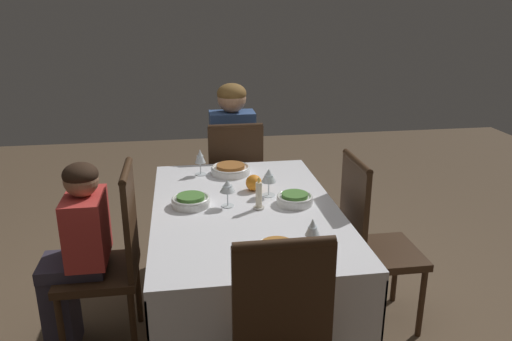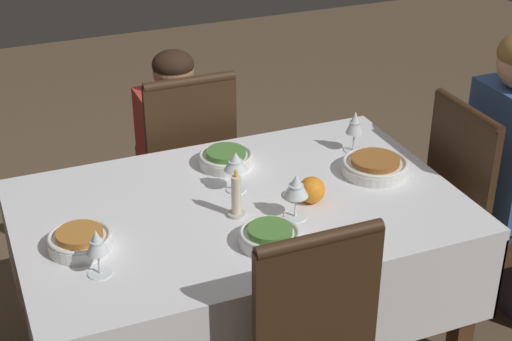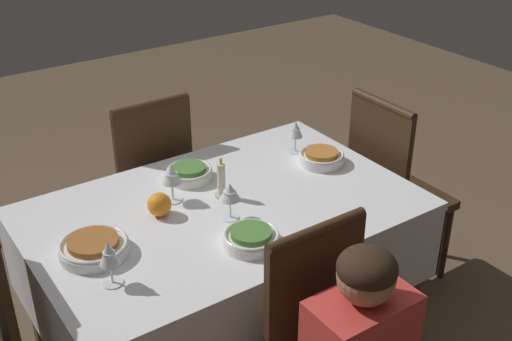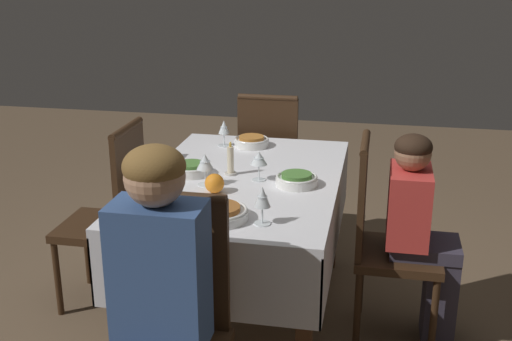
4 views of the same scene
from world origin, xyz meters
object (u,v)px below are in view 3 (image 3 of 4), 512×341
at_px(bowl_west, 94,247).
at_px(bowl_north, 189,173).
at_px(bowl_east, 321,157).
at_px(wine_glass_south, 230,193).
at_px(dining_table, 224,229).
at_px(wine_glass_north, 171,175).
at_px(candle_centerpiece, 221,182).
at_px(orange_fruit, 159,205).
at_px(wine_glass_east, 295,131).
at_px(bowl_south, 251,238).
at_px(chair_north, 147,185).
at_px(chair_east, 391,186).
at_px(wine_glass_west, 109,255).

height_order(bowl_west, bowl_north, same).
bearing_deg(bowl_east, wine_glass_south, -164.90).
xyz_separation_m(dining_table, wine_glass_north, (-0.13, 0.14, 0.21)).
bearing_deg(candle_centerpiece, orange_fruit, 177.21).
distance_m(bowl_east, wine_glass_east, 0.16).
height_order(bowl_north, orange_fruit, orange_fruit).
xyz_separation_m(dining_table, bowl_south, (-0.05, -0.26, 0.13)).
height_order(chair_north, orange_fruit, chair_north).
relative_size(bowl_west, candle_centerpiece, 1.41).
relative_size(dining_table, bowl_east, 7.47).
xyz_separation_m(bowl_west, bowl_south, (0.45, -0.24, 0.00)).
relative_size(bowl_west, wine_glass_east, 1.61).
height_order(chair_east, bowl_south, chair_east).
xyz_separation_m(wine_glass_west, bowl_east, (1.02, 0.25, -0.08)).
relative_size(chair_north, wine_glass_south, 6.87).
relative_size(bowl_south, candle_centerpiece, 1.17).
height_order(wine_glass_south, candle_centerpiece, candle_centerpiece).
height_order(chair_north, wine_glass_south, chair_north).
height_order(dining_table, bowl_east, bowl_east).
height_order(wine_glass_west, wine_glass_north, wine_glass_west).
bearing_deg(wine_glass_west, wine_glass_north, 41.06).
distance_m(wine_glass_east, candle_centerpiece, 0.48).
relative_size(bowl_north, orange_fruit, 2.10).
distance_m(chair_east, wine_glass_north, 1.09).
xyz_separation_m(wine_glass_south, wine_glass_north, (-0.11, 0.22, 0.00)).
relative_size(wine_glass_south, candle_centerpiece, 0.86).
distance_m(chair_east, bowl_south, 1.03).
height_order(chair_east, wine_glass_north, chair_east).
xyz_separation_m(chair_east, candle_centerpiece, (-0.87, 0.04, 0.28)).
xyz_separation_m(chair_north, wine_glass_east, (0.49, -0.45, 0.32)).
distance_m(wine_glass_west, bowl_south, 0.47).
distance_m(chair_east, bowl_east, 0.47).
relative_size(chair_east, bowl_west, 4.20).
xyz_separation_m(bowl_north, orange_fruit, (-0.22, -0.17, 0.02)).
bearing_deg(chair_north, bowl_north, 90.06).
distance_m(chair_north, bowl_south, 0.96).
bearing_deg(wine_glass_south, wine_glass_east, 29.70).
xyz_separation_m(bowl_south, wine_glass_east, (0.54, 0.47, 0.07)).
xyz_separation_m(dining_table, bowl_west, (-0.50, -0.02, 0.13)).
distance_m(wine_glass_west, bowl_north, 0.68).
xyz_separation_m(chair_east, bowl_east, (-0.39, 0.03, 0.25)).
height_order(dining_table, wine_glass_south, wine_glass_south).
distance_m(wine_glass_west, candle_centerpiece, 0.60).
xyz_separation_m(bowl_west, wine_glass_south, (0.48, -0.06, 0.07)).
bearing_deg(wine_glass_west, bowl_west, 85.96).
distance_m(chair_north, bowl_east, 0.83).
xyz_separation_m(wine_glass_south, orange_fruit, (-0.20, 0.16, -0.06)).
height_order(bowl_west, wine_glass_west, wine_glass_west).
xyz_separation_m(chair_north, bowl_east, (0.51, -0.60, 0.25)).
relative_size(candle_centerpiece, orange_fruit, 1.88).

